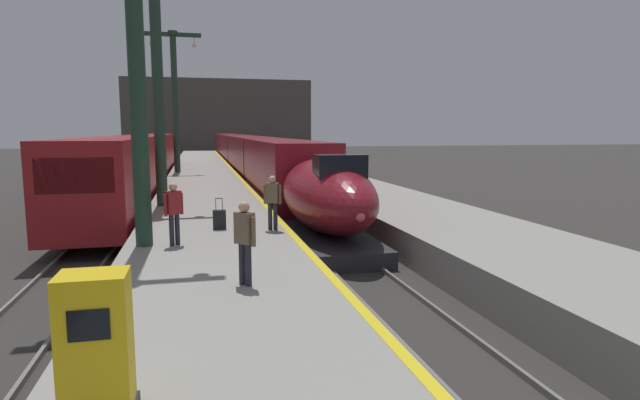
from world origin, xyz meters
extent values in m
cube|color=gray|center=(-4.05, 24.75, 0.53)|extent=(4.80, 110.00, 1.05)
cube|color=gray|center=(4.05, 24.75, 0.53)|extent=(4.80, 110.00, 1.05)
cube|color=yellow|center=(-1.77, 24.75, 1.05)|extent=(0.20, 107.80, 0.01)
cube|color=slate|center=(-0.75, 27.50, 0.06)|extent=(0.08, 110.00, 0.12)
cube|color=slate|center=(0.75, 27.50, 0.06)|extent=(0.08, 110.00, 0.12)
cube|color=slate|center=(-8.85, 27.50, 0.06)|extent=(0.08, 110.00, 0.12)
cube|color=slate|center=(-7.35, 27.50, 0.06)|extent=(0.08, 110.00, 0.12)
ellipsoid|color=maroon|center=(0.00, 15.97, 1.83)|extent=(2.78, 8.26, 2.56)
cube|color=#28282D|center=(0.00, 15.56, 0.28)|extent=(2.46, 7.02, 0.55)
cube|color=black|center=(0.00, 14.11, 2.90)|extent=(1.59, 1.00, 0.90)
sphere|color=#F24C4C|center=(0.00, 11.92, 1.68)|extent=(0.28, 0.28, 0.28)
cube|color=maroon|center=(0.00, 25.45, 2.08)|extent=(2.90, 14.00, 3.05)
cube|color=black|center=(-1.42, 25.45, 2.62)|extent=(0.04, 11.90, 0.80)
cube|color=black|center=(1.42, 25.45, 2.62)|extent=(0.04, 11.90, 0.80)
cube|color=silver|center=(0.00, 25.45, 0.80)|extent=(2.92, 13.30, 0.24)
cube|color=black|center=(0.00, 20.97, 0.28)|extent=(2.03, 2.20, 0.56)
cube|color=black|center=(0.00, 29.93, 0.28)|extent=(2.03, 2.20, 0.56)
cube|color=maroon|center=(0.00, 42.05, 2.08)|extent=(2.90, 18.00, 3.05)
cube|color=black|center=(-1.42, 42.05, 2.62)|extent=(0.04, 15.84, 0.80)
cube|color=black|center=(1.42, 42.05, 2.62)|extent=(0.04, 15.84, 0.80)
cube|color=black|center=(0.00, 35.93, 0.28)|extent=(2.03, 2.20, 0.56)
cube|color=black|center=(0.00, 48.17, 0.28)|extent=(2.03, 2.20, 0.56)
cube|color=maroon|center=(0.00, 60.65, 2.08)|extent=(2.90, 18.00, 3.05)
cube|color=black|center=(-1.42, 60.65, 2.62)|extent=(0.04, 15.84, 0.80)
cube|color=black|center=(1.42, 60.65, 2.62)|extent=(0.04, 15.84, 0.80)
cube|color=black|center=(0.00, 54.53, 0.28)|extent=(2.03, 2.20, 0.56)
cube|color=black|center=(0.00, 66.77, 0.28)|extent=(2.03, 2.20, 0.56)
cube|color=maroon|center=(0.00, 79.25, 2.08)|extent=(2.90, 18.00, 3.05)
cube|color=black|center=(-1.42, 79.25, 2.62)|extent=(0.04, 15.84, 0.80)
cube|color=black|center=(1.42, 79.25, 2.62)|extent=(0.04, 15.84, 0.80)
cube|color=black|center=(0.00, 73.13, 0.28)|extent=(2.03, 2.20, 0.56)
cube|color=black|center=(0.00, 85.37, 0.28)|extent=(2.03, 2.20, 0.56)
cube|color=maroon|center=(-8.10, 24.03, 2.15)|extent=(2.85, 18.00, 3.30)
cube|color=black|center=(-8.10, 15.07, 2.75)|extent=(2.28, 0.08, 1.10)
cube|color=black|center=(-9.49, 24.03, 2.65)|extent=(0.04, 15.30, 0.90)
cube|color=black|center=(-6.71, 24.03, 2.65)|extent=(0.04, 15.30, 0.90)
cube|color=black|center=(-8.10, 18.27, 0.26)|extent=(2.00, 2.00, 0.52)
cube|color=black|center=(-8.10, 29.79, 0.26)|extent=(2.00, 2.00, 0.52)
cube|color=maroon|center=(-8.10, 42.63, 2.15)|extent=(2.85, 18.00, 3.30)
cylinder|color=#1E3828|center=(-5.90, 12.42, 6.03)|extent=(0.44, 0.44, 9.96)
cylinder|color=#1E3828|center=(-5.90, 20.19, 5.98)|extent=(0.44, 0.44, 9.86)
cylinder|color=#1E3828|center=(-5.90, 38.11, 6.13)|extent=(0.44, 0.44, 10.17)
cylinder|color=#1E3828|center=(-5.90, 38.11, 11.07)|extent=(0.68, 0.68, 0.30)
cube|color=#1E3828|center=(-5.90, 38.11, 10.97)|extent=(4.00, 0.24, 0.28)
cylinder|color=#1E3828|center=(-7.40, 38.11, 10.62)|extent=(0.03, 0.03, 0.60)
sphere|color=#EFEACC|center=(-7.40, 38.11, 10.27)|extent=(0.36, 0.36, 0.36)
cylinder|color=#1E3828|center=(-4.40, 38.11, 10.62)|extent=(0.03, 0.03, 0.60)
sphere|color=#EFEACC|center=(-4.40, 38.11, 10.27)|extent=(0.36, 0.36, 0.36)
cylinder|color=#23232D|center=(-2.15, 13.76, 1.48)|extent=(0.13, 0.13, 0.85)
cylinder|color=#23232D|center=(-2.31, 13.84, 1.48)|extent=(0.13, 0.13, 0.85)
cube|color=brown|center=(-2.23, 13.80, 2.21)|extent=(0.44, 0.36, 0.62)
cylinder|color=brown|center=(-2.01, 13.70, 2.16)|extent=(0.09, 0.09, 0.58)
cylinder|color=brown|center=(-2.45, 13.90, 2.16)|extent=(0.09, 0.09, 0.58)
sphere|color=tan|center=(-2.23, 13.80, 2.63)|extent=(0.22, 0.22, 0.22)
cylinder|color=#23232D|center=(-5.03, 12.29, 1.48)|extent=(0.13, 0.13, 0.85)
cylinder|color=#23232D|center=(-5.17, 12.20, 1.48)|extent=(0.13, 0.13, 0.85)
cube|color=maroon|center=(-5.10, 12.25, 2.21)|extent=(0.44, 0.39, 0.62)
cylinder|color=maroon|center=(-4.90, 12.38, 2.16)|extent=(0.09, 0.09, 0.58)
cylinder|color=maroon|center=(-5.30, 12.11, 2.16)|extent=(0.09, 0.09, 0.58)
sphere|color=tan|center=(-5.10, 12.25, 2.63)|extent=(0.22, 0.22, 0.22)
cylinder|color=#23232D|center=(-3.53, 8.08, 1.48)|extent=(0.13, 0.13, 0.85)
cylinder|color=#23232D|center=(-3.64, 8.21, 1.48)|extent=(0.13, 0.13, 0.85)
cube|color=brown|center=(-3.59, 8.15, 2.21)|extent=(0.41, 0.43, 0.62)
cylinder|color=brown|center=(-3.43, 7.97, 2.16)|extent=(0.09, 0.09, 0.58)
cylinder|color=brown|center=(-3.74, 8.33, 2.16)|extent=(0.09, 0.09, 0.58)
sphere|color=tan|center=(-3.59, 8.15, 2.63)|extent=(0.22, 0.22, 0.22)
cube|color=black|center=(-3.84, 14.33, 1.35)|extent=(0.40, 0.22, 0.60)
cylinder|color=#262628|center=(-3.94, 14.33, 1.83)|extent=(0.02, 0.02, 0.36)
cylinder|color=#262628|center=(-3.74, 14.33, 1.83)|extent=(0.02, 0.02, 0.36)
cube|color=#262628|center=(-3.84, 14.33, 2.02)|extent=(0.22, 0.03, 0.02)
cube|color=yellow|center=(-5.55, 3.61, 1.85)|extent=(0.70, 0.56, 1.60)
cube|color=black|center=(-5.55, 3.33, 2.20)|extent=(0.40, 0.02, 0.32)
cube|color=#4C4742|center=(0.00, 102.00, 7.00)|extent=(36.00, 2.00, 14.00)
camera|label=1|loc=(-4.46, -2.01, 4.11)|focal=29.26mm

